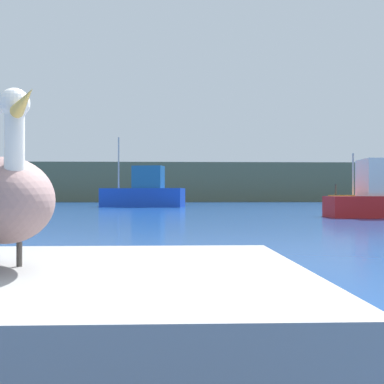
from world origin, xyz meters
The scene contains 5 objects.
hillside_backdrop centered at (0.00, 74.47, 2.67)m, with size 140.00×17.95×5.34m, color #5B664C.
pier_dock centered at (-1.44, 0.08, 0.30)m, with size 3.06×2.29×0.60m, color gray.
pelican centered at (-1.44, 0.07, 0.96)m, with size 0.84×1.25×0.86m.
fishing_boat_blue centered at (-2.83, 38.24, 1.14)m, with size 6.84×3.37×5.59m.
fishing_boat_orange centered at (12.98, 29.81, 0.85)m, with size 6.54×2.29×3.62m.
Camera 1 is at (-0.59, -2.55, 0.97)m, focal length 47.93 mm.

